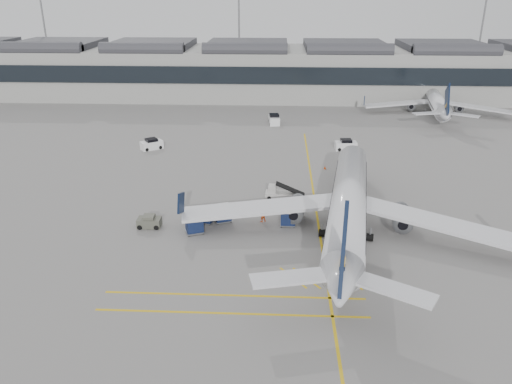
{
  "coord_description": "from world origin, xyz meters",
  "views": [
    {
      "loc": [
        5.51,
        -45.29,
        24.12
      ],
      "look_at": [
        3.21,
        3.19,
        4.0
      ],
      "focal_mm": 35.0,
      "sensor_mm": 36.0,
      "label": 1
    }
  ],
  "objects_px": {
    "airliner_main": "(348,205)",
    "pushback_tug": "(149,222)",
    "ramp_agent_a": "(292,211)",
    "ramp_agent_b": "(262,215)",
    "baggage_cart_a": "(288,217)",
    "belt_loader": "(281,193)"
  },
  "relations": [
    {
      "from": "belt_loader",
      "to": "ramp_agent_a",
      "type": "height_order",
      "value": "belt_loader"
    },
    {
      "from": "baggage_cart_a",
      "to": "belt_loader",
      "type": "bearing_deg",
      "value": 98.26
    },
    {
      "from": "airliner_main",
      "to": "pushback_tug",
      "type": "xyz_separation_m",
      "value": [
        -21.13,
        -0.08,
        -2.39
      ]
    },
    {
      "from": "belt_loader",
      "to": "ramp_agent_b",
      "type": "xyz_separation_m",
      "value": [
        -2.02,
        -6.8,
        0.25
      ]
    },
    {
      "from": "baggage_cart_a",
      "to": "ramp_agent_a",
      "type": "distance_m",
      "value": 1.85
    },
    {
      "from": "baggage_cart_a",
      "to": "ramp_agent_b",
      "type": "relative_size",
      "value": 1.08
    },
    {
      "from": "belt_loader",
      "to": "baggage_cart_a",
      "type": "distance_m",
      "value": 7.69
    },
    {
      "from": "ramp_agent_b",
      "to": "baggage_cart_a",
      "type": "bearing_deg",
      "value": 143.16
    },
    {
      "from": "ramp_agent_a",
      "to": "ramp_agent_b",
      "type": "relative_size",
      "value": 1.13
    },
    {
      "from": "ramp_agent_b",
      "to": "pushback_tug",
      "type": "height_order",
      "value": "ramp_agent_b"
    },
    {
      "from": "airliner_main",
      "to": "belt_loader",
      "type": "distance_m",
      "value": 11.39
    },
    {
      "from": "airliner_main",
      "to": "baggage_cart_a",
      "type": "xyz_separation_m",
      "value": [
        -6.19,
        1.02,
        -2.06
      ]
    },
    {
      "from": "ramp_agent_a",
      "to": "ramp_agent_b",
      "type": "distance_m",
      "value": 3.41
    },
    {
      "from": "belt_loader",
      "to": "ramp_agent_b",
      "type": "bearing_deg",
      "value": -102.44
    },
    {
      "from": "ramp_agent_a",
      "to": "pushback_tug",
      "type": "relative_size",
      "value": 0.75
    },
    {
      "from": "pushback_tug",
      "to": "ramp_agent_a",
      "type": "bearing_deg",
      "value": 9.69
    },
    {
      "from": "ramp_agent_a",
      "to": "pushback_tug",
      "type": "xyz_separation_m",
      "value": [
        -15.39,
        -2.89,
        -0.32
      ]
    },
    {
      "from": "belt_loader",
      "to": "ramp_agent_a",
      "type": "relative_size",
      "value": 2.6
    },
    {
      "from": "belt_loader",
      "to": "pushback_tug",
      "type": "bearing_deg",
      "value": -144.19
    },
    {
      "from": "airliner_main",
      "to": "ramp_agent_a",
      "type": "bearing_deg",
      "value": 162.97
    },
    {
      "from": "belt_loader",
      "to": "ramp_agent_a",
      "type": "distance_m",
      "value": 5.99
    },
    {
      "from": "belt_loader",
      "to": "baggage_cart_a",
      "type": "xyz_separation_m",
      "value": [
        0.81,
        -7.64,
        0.38
      ]
    }
  ]
}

